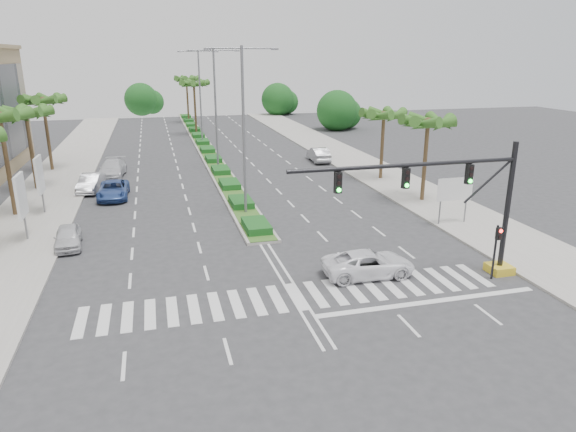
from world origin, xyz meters
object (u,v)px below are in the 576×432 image
(car_parked_a, at_px, (68,237))
(car_right, at_px, (318,154))
(car_parked_d, at_px, (112,169))
(car_parked_c, at_px, (113,190))
(car_crossing, at_px, (369,264))
(car_parked_b, at_px, (91,183))

(car_parked_a, distance_m, car_right, 31.62)
(car_parked_d, relative_size, car_right, 1.14)
(car_parked_a, xyz_separation_m, car_right, (23.21, 21.47, 0.14))
(car_parked_c, distance_m, car_crossing, 24.45)
(car_parked_b, bearing_deg, car_parked_d, 82.54)
(car_parked_b, bearing_deg, car_right, 25.53)
(car_crossing, bearing_deg, car_parked_c, 37.22)
(car_parked_a, bearing_deg, car_parked_b, 85.02)
(car_parked_b, distance_m, car_parked_d, 5.56)
(car_parked_b, bearing_deg, car_parked_a, -82.21)
(car_parked_d, bearing_deg, car_crossing, -56.63)
(car_parked_c, distance_m, car_right, 23.55)
(car_parked_b, height_order, car_crossing, car_parked_b)
(car_parked_c, bearing_deg, car_crossing, -53.20)
(car_parked_a, height_order, car_parked_d, car_parked_d)
(car_parked_d, bearing_deg, car_parked_c, -80.32)
(car_parked_d, xyz_separation_m, car_crossing, (14.75, -28.16, -0.11))
(car_parked_a, relative_size, car_parked_d, 0.70)
(car_parked_d, distance_m, car_right, 21.85)
(car_parked_a, bearing_deg, car_parked_d, 80.72)
(car_crossing, relative_size, car_right, 1.03)
(car_parked_b, distance_m, car_crossing, 27.97)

